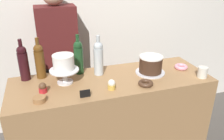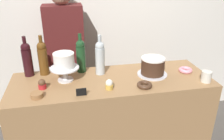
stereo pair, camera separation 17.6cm
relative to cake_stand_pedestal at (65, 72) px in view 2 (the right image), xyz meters
name	(u,v)px [view 2 (the right image)]	position (x,y,z in m)	size (l,w,h in m)	color
back_wall	(96,10)	(0.36, 0.79, 0.32)	(6.00, 0.05, 2.60)	silver
display_counter	(112,126)	(0.36, -0.05, -0.53)	(1.56, 0.55, 0.91)	#997047
cake_stand_pedestal	(65,72)	(0.00, 0.00, 0.00)	(0.22, 0.22, 0.11)	silver
white_layer_cake	(64,60)	(0.00, 0.00, 0.09)	(0.16, 0.16, 0.11)	white
silver_serving_platter	(152,74)	(0.69, -0.03, -0.07)	(0.24, 0.24, 0.01)	silver
chocolate_round_cake	(153,66)	(0.69, -0.03, 0.00)	(0.19, 0.19, 0.14)	#3D2619
wine_bottle_dark_red	(27,59)	(-0.28, 0.15, 0.07)	(0.08, 0.08, 0.33)	black
wine_bottle_green	(81,55)	(0.14, 0.15, 0.07)	(0.08, 0.08, 0.33)	#193D1E
wine_bottle_clear	(100,57)	(0.28, 0.07, 0.07)	(0.08, 0.08, 0.33)	#B2BCC1
wine_bottle_amber	(43,57)	(-0.17, 0.15, 0.07)	(0.08, 0.08, 0.33)	#5B3814
cupcake_chocolate	(42,84)	(-0.17, -0.10, -0.04)	(0.06, 0.06, 0.07)	red
cupcake_vanilla	(109,85)	(0.31, -0.20, -0.04)	(0.06, 0.06, 0.07)	gold
donut_chocolate	(144,85)	(0.56, -0.22, -0.06)	(0.11, 0.11, 0.03)	#472D1E
donut_pink	(186,70)	(0.99, -0.03, -0.06)	(0.11, 0.11, 0.03)	pink
cookie_stack	(37,95)	(-0.19, -0.22, -0.06)	(0.08, 0.08, 0.03)	olive
price_sign_chalkboard	(81,92)	(0.10, -0.25, -0.05)	(0.07, 0.01, 0.05)	black
coffee_cup_ceramic	(206,77)	(1.05, -0.23, -0.03)	(0.08, 0.08, 0.08)	silver
barista_figure	(67,62)	(0.01, 0.54, -0.14)	(0.36, 0.22, 1.60)	black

